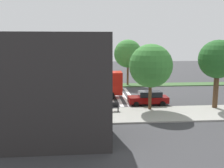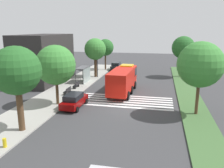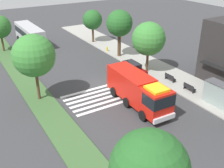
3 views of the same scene
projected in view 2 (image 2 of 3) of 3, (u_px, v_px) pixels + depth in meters
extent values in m
plane|color=#38383A|center=(121.00, 109.00, 25.70)|extent=(120.00, 120.00, 0.00)
cube|color=#9E9B93|center=(46.00, 103.00, 27.53)|extent=(60.00, 5.29, 0.14)
cube|color=#3D6033|center=(195.00, 114.00, 24.07)|extent=(60.00, 3.00, 0.14)
cube|color=silver|center=(122.00, 107.00, 26.34)|extent=(0.45, 11.64, 0.01)
cube|color=silver|center=(123.00, 104.00, 27.20)|extent=(0.45, 11.64, 0.01)
cube|color=silver|center=(124.00, 102.00, 28.05)|extent=(0.45, 11.64, 0.01)
cube|color=silver|center=(125.00, 100.00, 28.91)|extent=(0.45, 11.64, 0.01)
cube|color=silver|center=(126.00, 98.00, 29.76)|extent=(0.45, 11.64, 0.01)
cube|color=silver|center=(127.00, 96.00, 30.62)|extent=(0.45, 11.64, 0.01)
cube|color=red|center=(127.00, 75.00, 34.55)|extent=(2.79, 2.65, 2.71)
cube|color=red|center=(121.00, 81.00, 30.28)|extent=(6.39, 2.77, 2.84)
cube|color=black|center=(127.00, 71.00, 34.80)|extent=(2.03, 2.65, 1.19)
cube|color=silver|center=(128.00, 80.00, 36.17)|extent=(0.33, 2.56, 0.50)
cube|color=yellow|center=(127.00, 66.00, 34.20)|extent=(1.95, 1.85, 0.24)
cylinder|color=black|center=(118.00, 84.00, 34.91)|extent=(1.11, 0.34, 1.10)
cylinder|color=black|center=(135.00, 85.00, 34.31)|extent=(1.11, 0.34, 1.10)
cylinder|color=black|center=(108.00, 94.00, 29.43)|extent=(1.11, 0.34, 1.10)
cylinder|color=black|center=(128.00, 96.00, 28.83)|extent=(1.11, 0.34, 1.10)
cylinder|color=black|center=(114.00, 89.00, 32.11)|extent=(1.11, 0.34, 1.10)
cylinder|color=black|center=(132.00, 90.00, 31.51)|extent=(1.11, 0.34, 1.10)
cube|color=#720505|center=(74.00, 102.00, 26.10)|extent=(4.56, 1.84, 0.70)
cube|color=black|center=(73.00, 97.00, 25.73)|extent=(2.57, 1.60, 0.61)
cylinder|color=black|center=(72.00, 100.00, 27.79)|extent=(0.64, 0.23, 0.64)
cylinder|color=black|center=(86.00, 101.00, 27.40)|extent=(0.64, 0.23, 0.64)
cylinder|color=black|center=(62.00, 108.00, 24.96)|extent=(0.64, 0.23, 0.64)
cylinder|color=black|center=(77.00, 110.00, 24.57)|extent=(0.64, 0.23, 0.64)
cube|color=black|center=(116.00, 67.00, 49.70)|extent=(4.70, 1.92, 0.72)
cube|color=black|center=(116.00, 64.00, 49.31)|extent=(2.65, 1.65, 0.65)
cylinder|color=black|center=(113.00, 67.00, 51.41)|extent=(0.65, 0.24, 0.64)
cylinder|color=black|center=(121.00, 67.00, 51.09)|extent=(0.65, 0.24, 0.64)
cylinder|color=black|center=(111.00, 69.00, 48.48)|extent=(0.65, 0.24, 0.64)
cylinder|color=black|center=(119.00, 70.00, 48.16)|extent=(0.65, 0.24, 0.64)
cube|color=#4C4C51|center=(83.00, 68.00, 37.53)|extent=(3.50, 1.40, 0.12)
cube|color=#8C9E99|center=(87.00, 75.00, 37.68)|extent=(3.50, 0.08, 2.40)
cylinder|color=#333338|center=(76.00, 77.00, 36.33)|extent=(0.08, 0.08, 2.40)
cylinder|color=#333338|center=(83.00, 73.00, 39.56)|extent=(0.08, 0.08, 2.40)
cube|color=black|center=(76.00, 85.00, 34.15)|extent=(1.60, 0.50, 0.08)
cube|color=black|center=(77.00, 83.00, 34.04)|extent=(1.60, 0.06, 0.45)
cube|color=black|center=(74.00, 88.00, 33.52)|extent=(0.08, 0.45, 0.37)
cube|color=black|center=(78.00, 85.00, 34.89)|extent=(0.08, 0.45, 0.37)
cube|color=black|center=(67.00, 91.00, 30.96)|extent=(1.60, 0.50, 0.08)
cube|color=black|center=(69.00, 89.00, 30.85)|extent=(1.60, 0.06, 0.45)
cube|color=black|center=(65.00, 94.00, 30.33)|extent=(0.08, 0.45, 0.37)
cube|color=black|center=(69.00, 91.00, 31.70)|extent=(0.08, 0.45, 0.37)
cylinder|color=#2D2D30|center=(97.00, 62.00, 41.32)|extent=(0.16, 0.16, 5.43)
sphere|color=white|center=(97.00, 46.00, 40.64)|extent=(0.36, 0.36, 0.36)
cube|color=#282626|center=(44.00, 59.00, 37.76)|extent=(11.70, 5.85, 7.82)
cube|color=black|center=(63.00, 66.00, 37.34)|extent=(9.36, 0.80, 0.16)
cylinder|color=#513823|center=(20.00, 109.00, 19.65)|extent=(0.54, 0.54, 3.84)
sphere|color=#235B23|center=(16.00, 71.00, 18.86)|extent=(4.08, 4.08, 4.08)
cylinder|color=#513823|center=(57.00, 91.00, 26.61)|extent=(0.34, 0.34, 3.04)
sphere|color=#387F33|center=(56.00, 65.00, 25.88)|extent=(4.52, 4.52, 4.52)
cylinder|color=#513823|center=(95.00, 67.00, 41.80)|extent=(0.48, 0.48, 3.67)
sphere|color=#387F33|center=(95.00, 49.00, 41.05)|extent=(3.86, 3.86, 3.86)
cylinder|color=#47301E|center=(105.00, 61.00, 49.11)|extent=(0.32, 0.32, 3.48)
sphere|color=#235B23|center=(105.00, 47.00, 48.41)|extent=(3.51, 3.51, 3.51)
cylinder|color=#513823|center=(197.00, 97.00, 23.46)|extent=(0.32, 0.32, 3.56)
sphere|color=#387F33|center=(200.00, 65.00, 22.66)|extent=(4.58, 4.58, 4.58)
cylinder|color=#47301E|center=(182.00, 66.00, 41.87)|extent=(0.55, 0.55, 3.87)
sphere|color=#235B23|center=(183.00, 48.00, 41.08)|extent=(4.06, 4.06, 4.06)
cylinder|color=gold|center=(5.00, 143.00, 17.09)|extent=(0.28, 0.28, 0.70)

